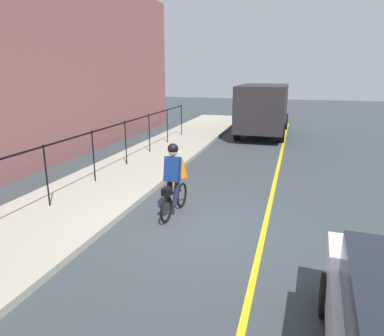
# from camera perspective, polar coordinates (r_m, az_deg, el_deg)

# --- Properties ---
(ground_plane) EXTENTS (80.00, 80.00, 0.00)m
(ground_plane) POSITION_cam_1_polar(r_m,az_deg,el_deg) (8.35, 0.14, -9.42)
(ground_plane) COLOR #384045
(lane_line_centre) EXTENTS (36.00, 0.12, 0.01)m
(lane_line_centre) POSITION_cam_1_polar(r_m,az_deg,el_deg) (8.10, 11.27, -10.55)
(lane_line_centre) COLOR yellow
(lane_line_centre) RESTS_ON ground
(sidewalk) EXTENTS (40.00, 3.20, 0.15)m
(sidewalk) POSITION_cam_1_polar(r_m,az_deg,el_deg) (9.76, -19.53, -6.14)
(sidewalk) COLOR #ACA895
(sidewalk) RESTS_ON ground
(iron_fence) EXTENTS (19.82, 0.04, 1.60)m
(iron_fence) POSITION_cam_1_polar(r_m,az_deg,el_deg) (10.40, -18.79, 2.67)
(iron_fence) COLOR black
(iron_fence) RESTS_ON sidewalk
(cyclist_lead) EXTENTS (1.71, 0.37, 1.83)m
(cyclist_lead) POSITION_cam_1_polar(r_m,az_deg,el_deg) (8.70, -3.07, -1.99)
(cyclist_lead) COLOR black
(cyclist_lead) RESTS_ON ground
(box_truck_background) EXTENTS (6.72, 2.56, 2.78)m
(box_truck_background) POSITION_cam_1_polar(r_m,az_deg,el_deg) (20.34, 11.42, 9.52)
(box_truck_background) COLOR #2A2629
(box_truck_background) RESTS_ON ground
(traffic_cone_near) EXTENTS (0.36, 0.36, 0.65)m
(traffic_cone_near) POSITION_cam_1_polar(r_m,az_deg,el_deg) (12.07, -1.52, 0.07)
(traffic_cone_near) COLOR orange
(traffic_cone_near) RESTS_ON ground
(traffic_cone_far) EXTENTS (0.36, 0.36, 0.65)m
(traffic_cone_far) POSITION_cam_1_polar(r_m,az_deg,el_deg) (11.26, -3.11, -1.07)
(traffic_cone_far) COLOR orange
(traffic_cone_far) RESTS_ON ground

